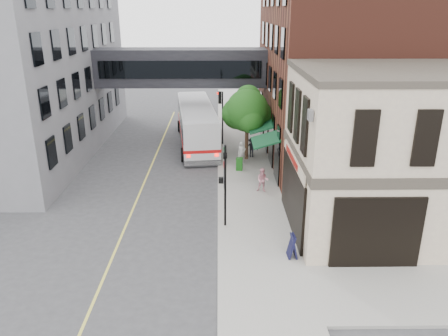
{
  "coord_description": "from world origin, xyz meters",
  "views": [
    {
      "loc": [
        0.08,
        -18.96,
        11.11
      ],
      "look_at": [
        0.35,
        2.97,
        3.07
      ],
      "focal_mm": 35.0,
      "sensor_mm": 36.0,
      "label": 1
    }
  ],
  "objects_px": {
    "pedestrian_a": "(242,153)",
    "sandwich_board": "(292,246)",
    "newspaper_box": "(239,164)",
    "pedestrian_c": "(252,147)",
    "pedestrian_b": "(263,180)",
    "bus": "(196,123)"
  },
  "relations": [
    {
      "from": "pedestrian_c",
      "to": "newspaper_box",
      "type": "height_order",
      "value": "pedestrian_c"
    },
    {
      "from": "pedestrian_c",
      "to": "bus",
      "type": "bearing_deg",
      "value": 129.23
    },
    {
      "from": "pedestrian_a",
      "to": "newspaper_box",
      "type": "distance_m",
      "value": 1.37
    },
    {
      "from": "pedestrian_b",
      "to": "bus",
      "type": "bearing_deg",
      "value": 124.97
    },
    {
      "from": "bus",
      "to": "pedestrian_c",
      "type": "relative_size",
      "value": 8.28
    },
    {
      "from": "bus",
      "to": "pedestrian_a",
      "type": "relative_size",
      "value": 7.33
    },
    {
      "from": "bus",
      "to": "newspaper_box",
      "type": "relative_size",
      "value": 13.92
    },
    {
      "from": "bus",
      "to": "newspaper_box",
      "type": "bearing_deg",
      "value": -64.38
    },
    {
      "from": "pedestrian_b",
      "to": "newspaper_box",
      "type": "xyz_separation_m",
      "value": [
        -1.28,
        3.92,
        -0.31
      ]
    },
    {
      "from": "pedestrian_a",
      "to": "bus",
      "type": "bearing_deg",
      "value": 102.07
    },
    {
      "from": "pedestrian_c",
      "to": "pedestrian_b",
      "type": "bearing_deg",
      "value": -96.81
    },
    {
      "from": "pedestrian_a",
      "to": "sandwich_board",
      "type": "xyz_separation_m",
      "value": [
        1.72,
        -12.97,
        -0.3
      ]
    },
    {
      "from": "bus",
      "to": "pedestrian_c",
      "type": "bearing_deg",
      "value": -42.39
    },
    {
      "from": "pedestrian_a",
      "to": "pedestrian_b",
      "type": "distance_m",
      "value": 5.31
    },
    {
      "from": "pedestrian_a",
      "to": "pedestrian_c",
      "type": "bearing_deg",
      "value": 42.75
    },
    {
      "from": "pedestrian_a",
      "to": "newspaper_box",
      "type": "bearing_deg",
      "value": -119.78
    },
    {
      "from": "bus",
      "to": "pedestrian_c",
      "type": "height_order",
      "value": "bus"
    },
    {
      "from": "bus",
      "to": "newspaper_box",
      "type": "xyz_separation_m",
      "value": [
        3.39,
        -7.07,
        -1.28
      ]
    },
    {
      "from": "pedestrian_c",
      "to": "sandwich_board",
      "type": "distance_m",
      "value": 14.68
    },
    {
      "from": "pedestrian_c",
      "to": "sandwich_board",
      "type": "relative_size",
      "value": 1.36
    },
    {
      "from": "newspaper_box",
      "to": "sandwich_board",
      "type": "xyz_separation_m",
      "value": [
        1.94,
        -11.68,
        0.11
      ]
    },
    {
      "from": "bus",
      "to": "sandwich_board",
      "type": "xyz_separation_m",
      "value": [
        5.33,
        -18.75,
        -1.17
      ]
    }
  ]
}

